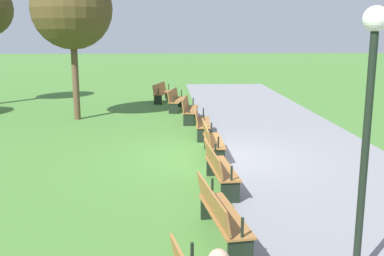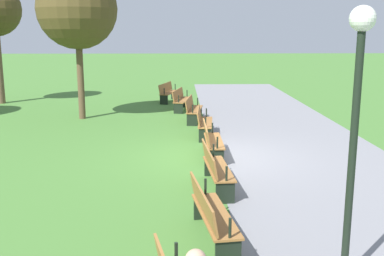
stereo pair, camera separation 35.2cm
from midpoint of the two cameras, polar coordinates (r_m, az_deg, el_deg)
name	(u,v)px [view 2 (the right image)]	position (r m, az deg, el deg)	size (l,w,h in m)	color
ground_plane	(214,157)	(12.38, 3.54, -3.61)	(120.00, 120.00, 0.00)	#477A33
path_paving	(304,156)	(12.83, 14.49, -3.41)	(34.78, 4.86, 0.01)	gray
bench_0	(168,92)	(22.08, -2.53, 4.53)	(1.96, 0.98, 0.89)	#996633
bench_1	(181,99)	(19.64, -0.87, 3.62)	(1.96, 0.86, 0.89)	#996633
bench_2	(193,109)	(17.19, 0.69, 2.42)	(1.95, 0.73, 0.89)	#996633
bench_3	(203,122)	(14.72, 2.09, 0.81)	(1.93, 0.60, 0.89)	#996633
bench_4	(211,140)	(12.26, 3.24, -1.46)	(1.90, 0.47, 0.89)	#996633
bench_5	(215,167)	(9.81, 3.93, -4.89)	(1.93, 0.60, 0.89)	#996633
bench_6	(211,213)	(7.42, 3.72, -10.54)	(1.95, 0.73, 0.89)	#996633
tree_0	(77,9)	(17.97, -13.55, 14.18)	(2.99, 2.99, 5.64)	brown
lamp_post	(357,93)	(6.12, 21.42, 4.03)	(0.32, 0.32, 3.62)	black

